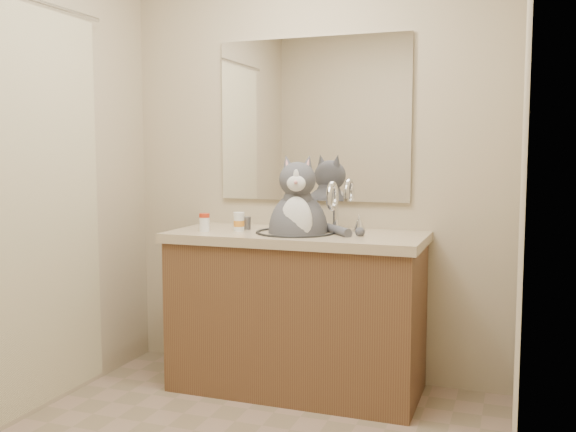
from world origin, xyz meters
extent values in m
cube|color=tan|center=(0.00, 1.25, 1.20)|extent=(2.20, 0.01, 2.40)
cube|color=tan|center=(1.10, 0.00, 1.20)|extent=(0.01, 2.50, 2.40)
cube|color=brown|center=(0.00, 0.96, 0.40)|extent=(1.30, 0.55, 0.80)
cube|color=tan|center=(0.00, 0.96, 0.83)|extent=(1.34, 0.59, 0.05)
torus|color=black|center=(0.00, 0.94, 0.85)|extent=(0.42, 0.42, 0.02)
ellipsoid|color=white|center=(0.00, 0.94, 0.78)|extent=(0.40, 0.40, 0.15)
cylinder|color=silver|center=(0.17, 1.11, 0.95)|extent=(0.03, 0.03, 0.18)
torus|color=silver|center=(0.17, 1.05, 1.04)|extent=(0.03, 0.16, 0.16)
cone|color=silver|center=(0.30, 1.11, 0.90)|extent=(0.06, 0.06, 0.08)
cube|color=white|center=(0.00, 1.24, 1.45)|extent=(1.10, 0.02, 0.90)
cube|color=beige|center=(-1.05, 0.10, 1.00)|extent=(0.01, 1.20, 1.90)
ellipsoid|color=#4B4A50|center=(0.01, 0.97, 0.85)|extent=(0.39, 0.41, 0.42)
ellipsoid|color=silver|center=(0.03, 0.86, 0.92)|extent=(0.19, 0.13, 0.26)
ellipsoid|color=#4B4A50|center=(0.02, 0.92, 1.13)|extent=(0.23, 0.21, 0.18)
ellipsoid|color=silver|center=(0.04, 0.85, 1.11)|extent=(0.11, 0.07, 0.08)
sphere|color=#D88C8C|center=(0.04, 0.82, 1.12)|extent=(0.02, 0.02, 0.02)
cone|color=#4B4A50|center=(-0.04, 0.92, 1.22)|extent=(0.09, 0.08, 0.09)
cone|color=#4B4A50|center=(0.07, 0.95, 1.22)|extent=(0.09, 0.08, 0.09)
cylinder|color=#4B4A50|center=(0.22, 0.98, 0.87)|extent=(0.21, 0.25, 0.05)
cylinder|color=white|center=(-0.48, 0.84, 0.89)|extent=(0.05, 0.05, 0.07)
cylinder|color=#B92E13|center=(-0.48, 0.84, 0.94)|extent=(0.06, 0.06, 0.02)
cylinder|color=white|center=(-0.31, 0.92, 0.89)|extent=(0.07, 0.07, 0.08)
cylinder|color=orange|center=(-0.31, 0.92, 0.89)|extent=(0.07, 0.07, 0.03)
cylinder|color=white|center=(-0.31, 0.92, 0.94)|extent=(0.07, 0.07, 0.02)
cylinder|color=slate|center=(-0.30, 1.00, 0.88)|extent=(0.04, 0.04, 0.07)
camera|label=1|loc=(1.09, -2.20, 1.28)|focal=40.00mm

